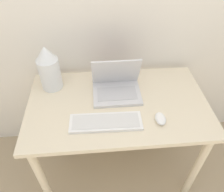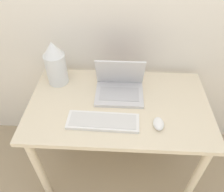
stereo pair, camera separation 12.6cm
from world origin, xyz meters
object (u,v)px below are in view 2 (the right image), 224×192
object	(u,v)px
mouse	(159,124)
vase	(55,63)
laptop	(120,86)
keyboard	(103,121)

from	to	relation	value
mouse	vase	size ratio (longest dim) A/B	0.31
laptop	vase	bearing A→B (deg)	167.53
laptop	mouse	bearing A→B (deg)	-50.55
laptop	keyboard	xyz separation A→B (m)	(-0.09, -0.26, -0.04)
keyboard	vase	xyz separation A→B (m)	(-0.34, 0.36, 0.14)
keyboard	vase	size ratio (longest dim) A/B	1.36
laptop	keyboard	size ratio (longest dim) A/B	0.74
keyboard	mouse	size ratio (longest dim) A/B	4.38
mouse	laptop	bearing A→B (deg)	129.45
keyboard	vase	distance (m)	0.51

